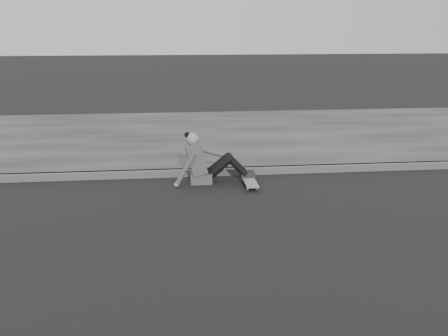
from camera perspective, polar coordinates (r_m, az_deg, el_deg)
The scene contains 5 objects.
ground at distance 6.63m, azimuth 7.58°, elevation -7.03°, with size 80.00×80.00×0.00m, color black.
curb at distance 9.00m, azimuth 3.80°, elevation -0.29°, with size 24.00×0.16×0.12m, color #535353.
sidewalk at distance 11.89m, azimuth 1.35°, elevation 3.78°, with size 24.00×6.00×0.12m, color #3A3A3A.
skateboard at distance 8.34m, azimuth 2.95°, elevation -1.50°, with size 0.20×0.78×0.09m.
seated_woman at distance 8.42m, azimuth -2.23°, elevation 0.72°, with size 1.38×0.46×0.88m.
Camera 1 is at (-1.50, -5.92, 2.58)m, focal length 40.00 mm.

